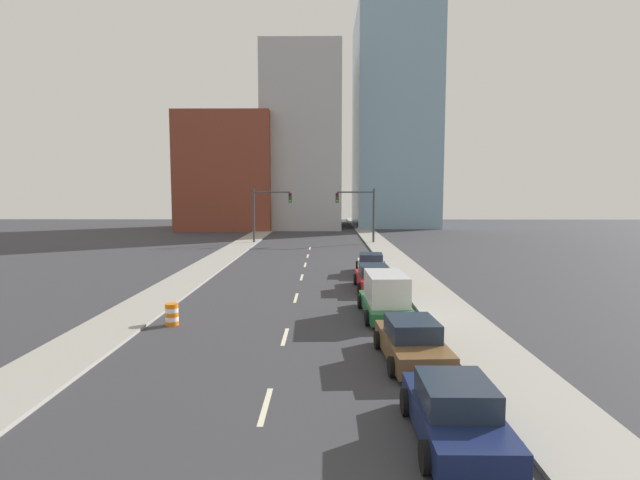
{
  "coord_description": "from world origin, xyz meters",
  "views": [
    {
      "loc": [
        1.62,
        -4.54,
        5.77
      ],
      "look_at": [
        1.2,
        32.34,
        2.2
      ],
      "focal_mm": 28.0,
      "sensor_mm": 36.0,
      "label": 1
    }
  ],
  "objects_px": {
    "traffic_signal_right": "(363,208)",
    "box_truck_green": "(386,296)",
    "sedan_brown": "(412,342)",
    "sedan_red": "(373,278)",
    "traffic_barrel": "(172,314)",
    "traffic_signal_left": "(265,208)",
    "sedan_white": "(371,264)",
    "sedan_navy": "(455,413)"
  },
  "relations": [
    {
      "from": "box_truck_green",
      "to": "sedan_red",
      "type": "height_order",
      "value": "box_truck_green"
    },
    {
      "from": "sedan_navy",
      "to": "box_truck_green",
      "type": "relative_size",
      "value": 0.83
    },
    {
      "from": "sedan_navy",
      "to": "sedan_red",
      "type": "relative_size",
      "value": 0.93
    },
    {
      "from": "traffic_barrel",
      "to": "box_truck_green",
      "type": "xyz_separation_m",
      "value": [
        9.44,
        1.54,
        0.5
      ]
    },
    {
      "from": "traffic_signal_left",
      "to": "sedan_white",
      "type": "relative_size",
      "value": 1.37
    },
    {
      "from": "sedan_navy",
      "to": "box_truck_green",
      "type": "distance_m",
      "value": 11.53
    },
    {
      "from": "traffic_signal_right",
      "to": "sedan_navy",
      "type": "distance_m",
      "value": 44.89
    },
    {
      "from": "sedan_brown",
      "to": "box_truck_green",
      "type": "distance_m",
      "value": 6.06
    },
    {
      "from": "traffic_barrel",
      "to": "sedan_red",
      "type": "xyz_separation_m",
      "value": [
        9.5,
        8.13,
        0.2
      ]
    },
    {
      "from": "traffic_barrel",
      "to": "sedan_navy",
      "type": "xyz_separation_m",
      "value": [
        9.68,
        -9.98,
        0.19
      ]
    },
    {
      "from": "traffic_signal_left",
      "to": "traffic_barrel",
      "type": "relative_size",
      "value": 6.46
    },
    {
      "from": "traffic_signal_left",
      "to": "traffic_signal_right",
      "type": "relative_size",
      "value": 1.0
    },
    {
      "from": "sedan_brown",
      "to": "sedan_white",
      "type": "height_order",
      "value": "sedan_brown"
    },
    {
      "from": "traffic_signal_left",
      "to": "sedan_red",
      "type": "bearing_deg",
      "value": -70.03
    },
    {
      "from": "traffic_barrel",
      "to": "sedan_white",
      "type": "height_order",
      "value": "sedan_white"
    },
    {
      "from": "sedan_brown",
      "to": "sedan_red",
      "type": "bearing_deg",
      "value": 87.23
    },
    {
      "from": "sedan_navy",
      "to": "sedan_red",
      "type": "height_order",
      "value": "sedan_red"
    },
    {
      "from": "sedan_brown",
      "to": "sedan_red",
      "type": "distance_m",
      "value": 12.64
    },
    {
      "from": "traffic_barrel",
      "to": "sedan_brown",
      "type": "relative_size",
      "value": 0.2
    },
    {
      "from": "sedan_red",
      "to": "sedan_white",
      "type": "relative_size",
      "value": 1.05
    },
    {
      "from": "sedan_red",
      "to": "sedan_white",
      "type": "bearing_deg",
      "value": 85.28
    },
    {
      "from": "sedan_brown",
      "to": "box_truck_green",
      "type": "height_order",
      "value": "box_truck_green"
    },
    {
      "from": "sedan_white",
      "to": "sedan_navy",
      "type": "bearing_deg",
      "value": -87.01
    },
    {
      "from": "sedan_red",
      "to": "traffic_barrel",
      "type": "bearing_deg",
      "value": -140.6
    },
    {
      "from": "traffic_signal_right",
      "to": "sedan_white",
      "type": "xyz_separation_m",
      "value": [
        -0.93,
        -20.98,
        -3.32
      ]
    },
    {
      "from": "traffic_barrel",
      "to": "box_truck_green",
      "type": "bearing_deg",
      "value": 9.25
    },
    {
      "from": "traffic_signal_right",
      "to": "box_truck_green",
      "type": "bearing_deg",
      "value": -92.33
    },
    {
      "from": "box_truck_green",
      "to": "sedan_white",
      "type": "relative_size",
      "value": 1.17
    },
    {
      "from": "sedan_navy",
      "to": "sedan_brown",
      "type": "bearing_deg",
      "value": 90.96
    },
    {
      "from": "traffic_barrel",
      "to": "sedan_red",
      "type": "distance_m",
      "value": 12.51
    },
    {
      "from": "traffic_barrel",
      "to": "sedan_navy",
      "type": "bearing_deg",
      "value": -45.89
    },
    {
      "from": "sedan_navy",
      "to": "sedan_white",
      "type": "height_order",
      "value": "sedan_navy"
    },
    {
      "from": "traffic_signal_right",
      "to": "sedan_red",
      "type": "relative_size",
      "value": 1.3
    },
    {
      "from": "sedan_navy",
      "to": "sedan_brown",
      "type": "height_order",
      "value": "sedan_brown"
    },
    {
      "from": "traffic_barrel",
      "to": "box_truck_green",
      "type": "relative_size",
      "value": 0.18
    },
    {
      "from": "traffic_signal_left",
      "to": "sedan_navy",
      "type": "height_order",
      "value": "traffic_signal_left"
    },
    {
      "from": "sedan_red",
      "to": "sedan_brown",
      "type": "bearing_deg",
      "value": -90.67
    },
    {
      "from": "traffic_signal_right",
      "to": "traffic_barrel",
      "type": "height_order",
      "value": "traffic_signal_right"
    },
    {
      "from": "traffic_signal_right",
      "to": "box_truck_green",
      "type": "distance_m",
      "value": 33.39
    },
    {
      "from": "traffic_signal_left",
      "to": "sedan_brown",
      "type": "bearing_deg",
      "value": -76.01
    },
    {
      "from": "traffic_barrel",
      "to": "sedan_white",
      "type": "distance_m",
      "value": 16.95
    },
    {
      "from": "box_truck_green",
      "to": "traffic_barrel",
      "type": "bearing_deg",
      "value": -172.53
    }
  ]
}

